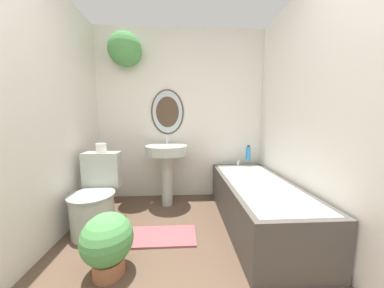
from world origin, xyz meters
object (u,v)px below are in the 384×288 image
(shampoo_bottle, at_px, (248,153))
(toilet_paper_roll, at_px, (102,148))
(bathtub, at_px, (257,202))
(potted_plant, at_px, (108,242))
(toilet, at_px, (96,200))
(pedestal_sink, at_px, (167,159))

(shampoo_bottle, xyz_separation_m, toilet_paper_roll, (-1.84, -0.47, 0.16))
(bathtub, height_order, shampoo_bottle, shampoo_bottle)
(shampoo_bottle, relative_size, potted_plant, 0.47)
(toilet, relative_size, shampoo_bottle, 3.57)
(potted_plant, bearing_deg, shampoo_bottle, 41.17)
(pedestal_sink, bearing_deg, toilet, -142.80)
(toilet, distance_m, pedestal_sink, 0.93)
(shampoo_bottle, bearing_deg, bathtub, -100.94)
(shampoo_bottle, relative_size, toilet_paper_roll, 1.99)
(bathtub, xyz_separation_m, toilet_paper_roll, (-1.71, 0.23, 0.57))
(bathtub, relative_size, potted_plant, 3.48)
(pedestal_sink, bearing_deg, bathtub, -28.75)
(pedestal_sink, bearing_deg, toilet_paper_roll, -155.36)
(toilet_paper_roll, bearing_deg, toilet, -90.00)
(pedestal_sink, relative_size, potted_plant, 1.94)
(toilet, relative_size, pedestal_sink, 0.86)
(toilet, height_order, shampoo_bottle, shampoo_bottle)
(pedestal_sink, xyz_separation_m, bathtub, (1.01, -0.55, -0.37))
(potted_plant, distance_m, toilet_paper_roll, 1.07)
(bathtub, relative_size, toilet_paper_roll, 14.86)
(pedestal_sink, distance_m, toilet_paper_roll, 0.80)
(toilet, bearing_deg, bathtub, -0.72)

